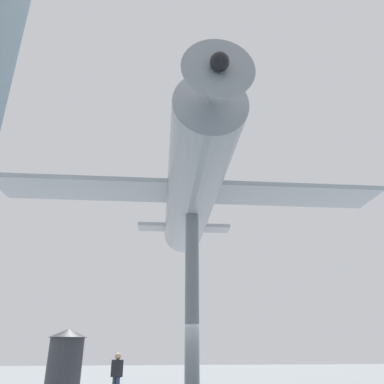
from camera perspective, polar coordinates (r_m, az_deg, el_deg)
The scene contains 4 objects.
support_pylon_central at distance 13.85m, azimuth 0.00°, elevation -16.41°, with size 0.50×0.50×6.50m.
suspended_airplane at distance 14.67m, azimuth 0.10°, elevation 0.53°, with size 15.06×13.45×3.28m.
visitor_person at distance 15.64m, azimuth -11.40°, elevation -25.41°, with size 0.44×0.43×1.59m.
info_kiosk at distance 13.94m, azimuth -18.87°, elevation -23.78°, with size 1.26×1.26×2.33m.
Camera 1 is at (2.31, 13.56, 1.63)m, focal length 35.00 mm.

